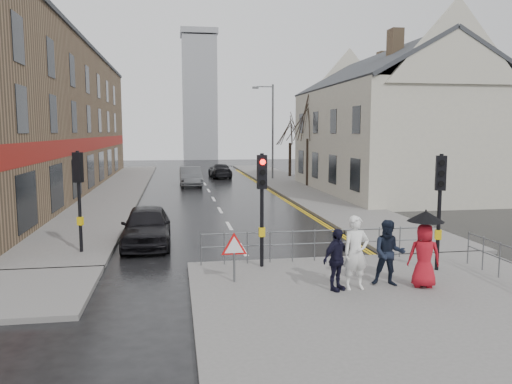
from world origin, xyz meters
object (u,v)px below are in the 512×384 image
object	(u,v)px
pedestrian_a	(356,253)
pedestrian_d	(336,260)
pedestrian_with_umbrella	(425,245)
pedestrian_b	(389,253)
car_parked	(147,226)
car_mid	(191,176)

from	to	relation	value
pedestrian_a	pedestrian_d	distance (m)	0.55
pedestrian_a	pedestrian_with_umbrella	xyz separation A→B (m)	(1.81, -0.13, 0.16)
pedestrian_b	pedestrian_a	bearing A→B (deg)	-152.59
pedestrian_a	car_parked	xyz separation A→B (m)	(-5.60, 6.52, -0.36)
pedestrian_with_umbrella	pedestrian_d	bearing A→B (deg)	177.54
pedestrian_b	pedestrian_d	distance (m)	1.49
pedestrian_a	car_mid	bearing A→B (deg)	93.88
car_parked	car_mid	bearing A→B (deg)	83.27
pedestrian_a	pedestrian_b	xyz separation A→B (m)	(0.96, 0.14, -0.08)
car_parked	car_mid	distance (m)	20.14
pedestrian_a	pedestrian_with_umbrella	size ratio (longest dim) A/B	0.95
car_mid	pedestrian_with_umbrella	bearing A→B (deg)	-80.48
car_parked	pedestrian_d	bearing A→B (deg)	-52.59
car_parked	pedestrian_a	bearing A→B (deg)	-49.70
pedestrian_d	car_mid	world-z (taller)	pedestrian_d
pedestrian_b	pedestrian_d	world-z (taller)	pedestrian_b
pedestrian_with_umbrella	car_mid	world-z (taller)	pedestrian_with_umbrella
car_mid	pedestrian_d	bearing A→B (deg)	-85.36
pedestrian_with_umbrella	car_parked	distance (m)	9.97
car_mid	pedestrian_b	bearing A→B (deg)	-82.16
pedestrian_b	car_mid	xyz separation A→B (m)	(-4.32, 26.39, -0.27)
car_parked	car_mid	size ratio (longest dim) A/B	0.96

